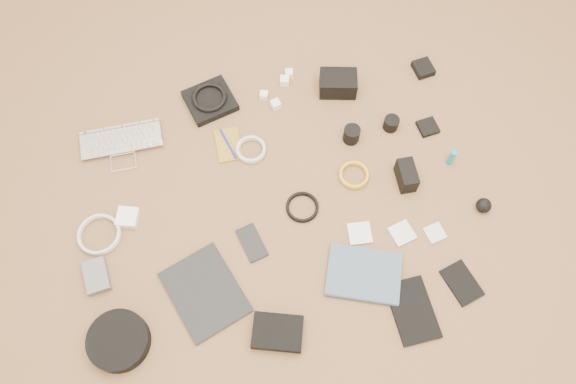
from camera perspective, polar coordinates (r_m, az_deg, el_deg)
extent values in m
cube|color=brown|center=(1.99, -0.46, -1.34)|extent=(4.00, 4.00, 0.04)
imported|color=silver|center=(2.13, -16.46, 4.10)|extent=(0.30, 0.21, 0.02)
cube|color=black|center=(2.18, -7.93, 9.17)|extent=(0.21, 0.20, 0.03)
torus|color=black|center=(2.16, -8.00, 9.52)|extent=(0.16, 0.16, 0.02)
cube|color=white|center=(2.17, -2.47, 9.79)|extent=(0.04, 0.04, 0.03)
cube|color=white|center=(2.21, -0.35, 11.22)|extent=(0.04, 0.04, 0.03)
cube|color=white|center=(2.23, 0.11, 11.94)|extent=(0.03, 0.03, 0.03)
cube|color=white|center=(2.15, -1.27, 8.87)|extent=(0.04, 0.04, 0.03)
cube|color=black|center=(2.18, 5.11, 10.92)|extent=(0.16, 0.12, 0.08)
cube|color=black|center=(2.31, 13.57, 12.12)|extent=(0.08, 0.09, 0.03)
cube|color=olive|center=(2.08, -6.07, 4.78)|extent=(0.09, 0.14, 0.01)
cylinder|color=#161FB2|center=(2.07, -6.09, 4.89)|extent=(0.04, 0.13, 0.01)
torus|color=silver|center=(2.06, -3.77, 4.25)|extent=(0.12, 0.12, 0.01)
cylinder|color=black|center=(2.07, 6.47, 5.84)|extent=(0.07, 0.07, 0.07)
cylinder|color=black|center=(2.12, 10.44, 6.87)|extent=(0.07, 0.07, 0.05)
cube|color=black|center=(2.16, 14.01, 6.41)|extent=(0.08, 0.08, 0.02)
cube|color=white|center=(2.01, -15.98, -2.51)|extent=(0.09, 0.09, 0.03)
torus|color=silver|center=(2.02, -18.58, -4.17)|extent=(0.19, 0.19, 0.01)
torus|color=black|center=(1.96, 1.46, -1.60)|extent=(0.14, 0.14, 0.01)
torus|color=gold|center=(2.02, 6.69, 1.65)|extent=(0.14, 0.14, 0.01)
cube|color=black|center=(2.01, 11.95, 1.66)|extent=(0.06, 0.11, 0.08)
cylinder|color=teal|center=(2.09, 16.28, 3.39)|extent=(0.02, 0.02, 0.08)
cube|color=#5A595E|center=(1.96, -18.86, -8.10)|extent=(0.09, 0.12, 0.03)
cube|color=black|center=(1.88, -8.43, -10.02)|extent=(0.29, 0.33, 0.01)
cube|color=black|center=(1.91, -3.69, -5.17)|extent=(0.10, 0.14, 0.01)
cube|color=silver|center=(1.94, 7.29, -4.19)|extent=(0.08, 0.08, 0.01)
cube|color=silver|center=(1.96, 11.51, -4.13)|extent=(0.09, 0.09, 0.01)
cube|color=silver|center=(1.99, 14.69, -4.05)|extent=(0.07, 0.07, 0.01)
sphere|color=black|center=(2.05, 19.26, -1.30)|extent=(0.07, 0.07, 0.05)
cylinder|color=black|center=(1.88, -16.82, -14.28)|extent=(0.21, 0.21, 0.05)
cube|color=black|center=(1.82, -1.07, -14.06)|extent=(0.18, 0.15, 0.04)
imported|color=#3C5167|center=(1.86, 7.44, -10.92)|extent=(0.29, 0.25, 0.02)
cube|color=black|center=(1.89, 12.54, -11.67)|extent=(0.14, 0.21, 0.01)
cube|color=black|center=(1.95, 17.24, -8.81)|extent=(0.12, 0.16, 0.01)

